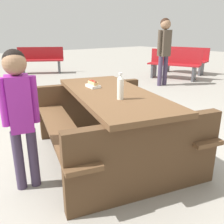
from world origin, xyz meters
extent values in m
plane|color=gray|center=(0.00, 0.00, 0.00)|extent=(30.00, 30.00, 0.00)
cube|color=brown|center=(0.00, 0.00, 0.72)|extent=(1.94, 1.23, 0.05)
cube|color=brown|center=(0.15, 0.54, 0.43)|extent=(1.81, 0.76, 0.04)
cube|color=brown|center=(-0.15, -0.54, 0.43)|extent=(1.81, 0.76, 0.04)
cube|color=#4D3520|center=(0.75, -0.21, 0.35)|extent=(0.48, 1.37, 0.70)
cube|color=#4D3520|center=(-0.75, 0.21, 0.35)|extent=(0.48, 1.37, 0.70)
cylinder|color=silver|center=(-0.28, 0.12, 0.85)|extent=(0.06, 0.06, 0.19)
cone|color=silver|center=(-0.28, 0.12, 0.96)|extent=(0.06, 0.06, 0.04)
cylinder|color=silver|center=(-0.28, 0.12, 0.99)|extent=(0.03, 0.03, 0.02)
cube|color=white|center=(0.31, 0.04, 0.77)|extent=(0.19, 0.13, 0.03)
cube|color=#D8B272|center=(0.31, 0.04, 0.80)|extent=(0.16, 0.07, 0.04)
cylinder|color=maroon|center=(0.31, 0.04, 0.82)|extent=(0.14, 0.04, 0.03)
ellipsoid|color=maroon|center=(0.31, 0.04, 0.83)|extent=(0.07, 0.03, 0.01)
cylinder|color=#3F334C|center=(-0.01, 0.91, 0.28)|extent=(0.09, 0.09, 0.56)
cylinder|color=#3F334C|center=(0.02, 1.03, 0.28)|extent=(0.09, 0.09, 0.56)
cube|color=purple|center=(0.00, 0.97, 0.79)|extent=(0.21, 0.22, 0.47)
cylinder|color=purple|center=(-0.03, 0.85, 0.82)|extent=(0.07, 0.07, 0.40)
cylinder|color=purple|center=(0.03, 1.08, 0.82)|extent=(0.07, 0.07, 0.40)
sphere|color=#997051|center=(0.00, 0.97, 1.12)|extent=(0.19, 0.19, 0.19)
sphere|color=black|center=(0.01, 0.96, 1.14)|extent=(0.18, 0.18, 0.18)
cube|color=maroon|center=(6.02, -1.65, 0.43)|extent=(1.10, 1.50, 0.04)
cube|color=maroon|center=(6.17, -1.74, 0.65)|extent=(0.79, 1.32, 0.40)
cube|color=#4C4C51|center=(6.32, -1.13, 0.21)|extent=(0.34, 0.23, 0.41)
cube|color=#4C4C51|center=(5.72, -2.17, 0.21)|extent=(0.34, 0.23, 0.41)
cube|color=maroon|center=(2.61, -4.31, 0.43)|extent=(1.54, 0.96, 0.04)
cube|color=maroon|center=(2.68, -4.47, 0.65)|extent=(1.39, 0.63, 0.40)
cube|color=#4C4C51|center=(3.16, -4.07, 0.21)|extent=(0.20, 0.35, 0.41)
cube|color=#4C4C51|center=(2.05, -4.55, 0.21)|extent=(0.20, 0.35, 0.41)
cube|color=maroon|center=(3.06, -5.41, 0.43)|extent=(1.55, 0.77, 0.04)
cube|color=maroon|center=(3.11, -5.58, 0.65)|extent=(1.46, 0.42, 0.40)
cube|color=#4C4C51|center=(3.64, -5.25, 0.21)|extent=(0.15, 0.36, 0.41)
cube|color=#4C4C51|center=(2.48, -5.56, 0.21)|extent=(0.15, 0.36, 0.41)
cylinder|color=#3F334C|center=(2.21, -3.47, 0.38)|extent=(0.12, 0.12, 0.75)
cylinder|color=#3F334C|center=(2.23, -3.30, 0.38)|extent=(0.12, 0.12, 0.75)
cube|color=#4C3F33|center=(2.22, -3.39, 1.07)|extent=(0.27, 0.28, 0.64)
cylinder|color=#4C3F33|center=(2.20, -3.54, 1.10)|extent=(0.09, 0.09, 0.54)
cylinder|color=#4C3F33|center=(2.24, -3.23, 1.10)|extent=(0.09, 0.09, 0.54)
sphere|color=#997051|center=(2.22, -3.39, 1.52)|extent=(0.25, 0.25, 0.25)
sphere|color=#331E14|center=(2.24, -3.39, 1.55)|extent=(0.24, 0.24, 0.24)
camera|label=1|loc=(-2.00, 1.55, 1.36)|focal=39.29mm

